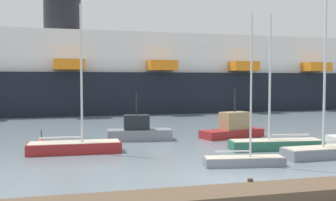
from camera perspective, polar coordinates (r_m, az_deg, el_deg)
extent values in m
plane|color=slate|center=(20.56, 7.92, -10.73)|extent=(600.00, 600.00, 0.00)
cube|color=brown|center=(16.91, 13.26, -12.90)|extent=(26.65, 1.89, 0.53)
cylinder|color=#423323|center=(17.79, 11.69, -11.90)|extent=(0.24, 0.24, 0.64)
cube|color=#2D6B51|center=(28.87, 15.21, -6.14)|extent=(6.64, 2.35, 0.65)
cube|color=beige|center=(28.82, 15.22, -5.46)|extent=(6.37, 2.19, 0.04)
cylinder|color=silver|center=(28.31, 14.37, 3.13)|extent=(0.16, 0.16, 8.64)
cylinder|color=silver|center=(29.14, 16.95, -4.74)|extent=(2.92, 0.47, 0.12)
cube|color=maroon|center=(27.33, -13.20, -6.58)|extent=(6.14, 1.96, 0.70)
cube|color=beige|center=(27.27, -13.21, -5.81)|extent=(5.89, 1.81, 0.04)
cylinder|color=silver|center=(26.95, -12.29, 3.79)|extent=(0.15, 0.15, 9.12)
cylinder|color=silver|center=(27.24, -15.08, -5.14)|extent=(2.74, 0.19, 0.12)
cube|color=gray|center=(23.12, 10.82, -8.58)|extent=(4.66, 1.74, 0.50)
cube|color=beige|center=(23.07, 10.83, -7.92)|extent=(4.47, 1.63, 0.04)
cylinder|color=silver|center=(22.76, 11.80, 2.11)|extent=(0.11, 0.11, 8.08)
cylinder|color=silver|center=(22.82, 9.24, -7.18)|extent=(2.04, 0.37, 0.09)
cube|color=gray|center=(27.11, 22.13, -6.87)|extent=(6.19, 1.81, 0.64)
cube|color=beige|center=(27.06, 22.15, -6.16)|extent=(5.94, 1.67, 0.04)
cylinder|color=silver|center=(26.45, 21.54, 5.33)|extent=(0.15, 0.15, 10.80)
cube|color=gray|center=(32.10, -4.07, -4.91)|extent=(5.22, 2.25, 0.87)
cube|color=#1E2328|center=(31.96, -4.53, -3.11)|extent=(2.13, 1.52, 1.17)
cylinder|color=#262626|center=(31.84, -4.55, -0.47)|extent=(0.10, 0.10, 1.77)
cube|color=maroon|center=(34.05, 9.13, -4.66)|extent=(5.82, 3.26, 0.67)
cube|color=#A3845B|center=(34.10, 9.51, -2.85)|extent=(2.61, 1.98, 1.46)
cylinder|color=#262626|center=(33.96, 9.53, -0.01)|extent=(0.11, 0.11, 1.93)
sphere|color=red|center=(29.72, -17.65, -5.92)|extent=(0.65, 0.65, 0.65)
cylinder|color=black|center=(29.63, -17.67, -4.70)|extent=(0.06, 0.06, 0.63)
cube|color=black|center=(64.06, 2.60, 1.30)|extent=(106.48, 18.90, 5.83)
cube|color=white|center=(64.05, 2.61, 4.77)|extent=(97.94, 16.80, 1.91)
cube|color=white|center=(64.14, 2.61, 6.47)|extent=(92.06, 15.79, 1.91)
cube|color=white|center=(64.28, 2.62, 8.17)|extent=(86.19, 14.78, 1.91)
cube|color=orange|center=(52.91, -13.96, 5.03)|extent=(3.93, 3.11, 1.34)
cube|color=orange|center=(54.85, -0.89, 5.05)|extent=(3.93, 3.11, 1.34)
cube|color=orange|center=(59.36, 10.73, 4.85)|extent=(3.93, 3.11, 1.34)
cube|color=orange|center=(65.92, 20.37, 4.53)|extent=(3.93, 3.11, 1.34)
cylinder|color=black|center=(61.28, -14.87, 11.71)|extent=(5.34, 5.34, 5.30)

